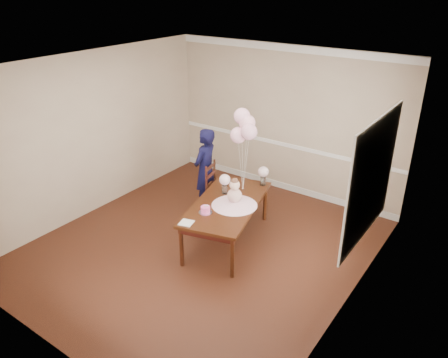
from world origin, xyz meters
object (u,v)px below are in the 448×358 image
at_px(dining_chair_seat, 221,193).
at_px(woman, 205,170).
at_px(dining_table_top, 227,204).
at_px(birthday_cake, 205,209).

height_order(dining_chair_seat, woman, woman).
height_order(dining_table_top, woman, woman).
xyz_separation_m(dining_table_top, woman, (-0.89, 0.62, 0.09)).
relative_size(birthday_cake, dining_chair_seat, 0.33).
bearing_deg(birthday_cake, woman, 127.65).
relative_size(dining_chair_seat, woman, 0.27).
bearing_deg(dining_chair_seat, birthday_cake, -77.15).
height_order(dining_table_top, dining_chair_seat, dining_table_top).
bearing_deg(woman, birthday_cake, 33.10).
relative_size(birthday_cake, woman, 0.09).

